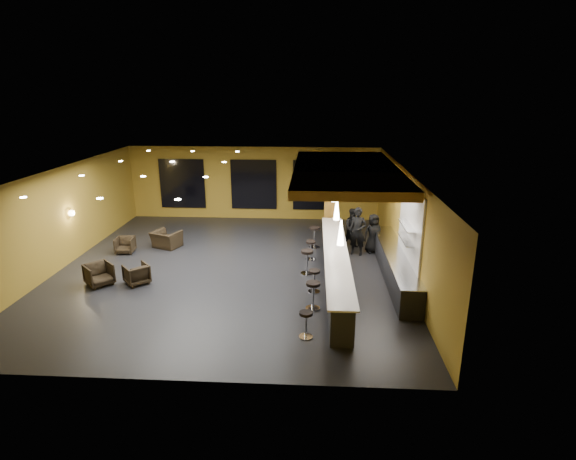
# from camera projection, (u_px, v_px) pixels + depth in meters

# --- Properties ---
(floor) EXTENTS (12.00, 13.00, 0.10)m
(floor) POSITION_uv_depth(u_px,v_px,m) (231.00, 269.00, 16.03)
(floor) COLOR black
(floor) RESTS_ON ground
(ceiling) EXTENTS (12.00, 13.00, 0.10)m
(ceiling) POSITION_uv_depth(u_px,v_px,m) (227.00, 169.00, 14.95)
(ceiling) COLOR black
(wall_back) EXTENTS (12.00, 0.10, 3.50)m
(wall_back) POSITION_uv_depth(u_px,v_px,m) (254.00, 183.00, 21.73)
(wall_back) COLOR olive
(wall_back) RESTS_ON floor
(wall_front) EXTENTS (12.00, 0.10, 3.50)m
(wall_front) POSITION_uv_depth(u_px,v_px,m) (172.00, 310.00, 9.26)
(wall_front) COLOR olive
(wall_front) RESTS_ON floor
(wall_left) EXTENTS (0.10, 13.00, 3.50)m
(wall_left) POSITION_uv_depth(u_px,v_px,m) (60.00, 218.00, 15.83)
(wall_left) COLOR olive
(wall_left) RESTS_ON floor
(wall_right) EXTENTS (0.10, 13.00, 3.50)m
(wall_right) POSITION_uv_depth(u_px,v_px,m) (407.00, 224.00, 15.16)
(wall_right) COLOR olive
(wall_right) RESTS_ON floor
(wood_soffit) EXTENTS (3.60, 8.00, 0.28)m
(wood_soffit) POSITION_uv_depth(u_px,v_px,m) (346.00, 171.00, 15.74)
(wood_soffit) COLOR #A47130
(wood_soffit) RESTS_ON ceiling
(window_left) EXTENTS (2.20, 0.06, 2.40)m
(window_left) POSITION_uv_depth(u_px,v_px,m) (182.00, 184.00, 21.83)
(window_left) COLOR black
(window_left) RESTS_ON wall_back
(window_center) EXTENTS (2.20, 0.06, 2.40)m
(window_center) POSITION_uv_depth(u_px,v_px,m) (254.00, 185.00, 21.64)
(window_center) COLOR black
(window_center) RESTS_ON wall_back
(window_right) EXTENTS (2.20, 0.06, 2.40)m
(window_right) POSITION_uv_depth(u_px,v_px,m) (316.00, 185.00, 21.48)
(window_right) COLOR black
(window_right) RESTS_ON wall_back
(tile_backsplash) EXTENTS (0.06, 3.20, 2.40)m
(tile_backsplash) POSITION_uv_depth(u_px,v_px,m) (411.00, 225.00, 14.14)
(tile_backsplash) COLOR white
(tile_backsplash) RESTS_ON wall_right
(bar_counter) EXTENTS (0.60, 8.00, 1.00)m
(bar_counter) POSITION_uv_depth(u_px,v_px,m) (336.00, 268.00, 14.72)
(bar_counter) COLOR black
(bar_counter) RESTS_ON floor
(bar_top) EXTENTS (0.78, 8.10, 0.05)m
(bar_top) POSITION_uv_depth(u_px,v_px,m) (336.00, 253.00, 14.56)
(bar_top) COLOR white
(bar_top) RESTS_ON bar_counter
(prep_counter) EXTENTS (0.70, 6.00, 0.86)m
(prep_counter) POSITION_uv_depth(u_px,v_px,m) (394.00, 265.00, 15.10)
(prep_counter) COLOR black
(prep_counter) RESTS_ON floor
(prep_top) EXTENTS (0.72, 6.00, 0.03)m
(prep_top) POSITION_uv_depth(u_px,v_px,m) (395.00, 253.00, 14.97)
(prep_top) COLOR silver
(prep_top) RESTS_ON prep_counter
(wall_shelf_lower) EXTENTS (0.30, 1.50, 0.03)m
(wall_shelf_lower) POSITION_uv_depth(u_px,v_px,m) (406.00, 239.00, 14.08)
(wall_shelf_lower) COLOR silver
(wall_shelf_lower) RESTS_ON wall_right
(wall_shelf_upper) EXTENTS (0.30, 1.50, 0.03)m
(wall_shelf_upper) POSITION_uv_depth(u_px,v_px,m) (407.00, 226.00, 13.94)
(wall_shelf_upper) COLOR silver
(wall_shelf_upper) RESTS_ON wall_right
(column) EXTENTS (0.60, 0.60, 3.50)m
(column) POSITION_uv_depth(u_px,v_px,m) (332.00, 198.00, 18.72)
(column) COLOR olive
(column) RESTS_ON floor
(wall_sconce) EXTENTS (0.22, 0.22, 0.22)m
(wall_sconce) POSITION_uv_depth(u_px,v_px,m) (71.00, 213.00, 16.28)
(wall_sconce) COLOR #FFE5B2
(wall_sconce) RESTS_ON wall_left
(pendant_0) EXTENTS (0.20, 0.20, 0.70)m
(pendant_0) POSITION_uv_depth(u_px,v_px,m) (341.00, 233.00, 12.26)
(pendant_0) COLOR white
(pendant_0) RESTS_ON wood_soffit
(pendant_1) EXTENTS (0.20, 0.20, 0.70)m
(pendant_1) POSITION_uv_depth(u_px,v_px,m) (337.00, 209.00, 14.64)
(pendant_1) COLOR white
(pendant_1) RESTS_ON wood_soffit
(pendant_2) EXTENTS (0.20, 0.20, 0.70)m
(pendant_2) POSITION_uv_depth(u_px,v_px,m) (334.00, 193.00, 17.02)
(pendant_2) COLOR white
(pendant_2) RESTS_ON wood_soffit
(staff_a) EXTENTS (0.78, 0.64, 1.86)m
(staff_a) POSITION_uv_depth(u_px,v_px,m) (358.00, 231.00, 17.06)
(staff_a) COLOR black
(staff_a) RESTS_ON floor
(staff_b) EXTENTS (0.86, 0.71, 1.61)m
(staff_b) POSITION_uv_depth(u_px,v_px,m) (353.00, 228.00, 17.87)
(staff_b) COLOR black
(staff_b) RESTS_ON floor
(staff_c) EXTENTS (0.86, 0.67, 1.54)m
(staff_c) POSITION_uv_depth(u_px,v_px,m) (373.00, 233.00, 17.34)
(staff_c) COLOR black
(staff_c) RESTS_ON floor
(armchair_a) EXTENTS (1.11, 1.11, 0.72)m
(armchair_a) POSITION_uv_depth(u_px,v_px,m) (99.00, 274.00, 14.55)
(armchair_a) COLOR black
(armchair_a) RESTS_ON floor
(armchair_b) EXTENTS (1.01, 1.01, 0.66)m
(armchair_b) POSITION_uv_depth(u_px,v_px,m) (137.00, 274.00, 14.66)
(armchair_b) COLOR black
(armchair_b) RESTS_ON floor
(armchair_c) EXTENTS (0.73, 0.75, 0.63)m
(armchair_c) POSITION_uv_depth(u_px,v_px,m) (125.00, 245.00, 17.42)
(armchair_c) COLOR black
(armchair_c) RESTS_ON floor
(armchair_d) EXTENTS (1.29, 1.22, 0.67)m
(armchair_d) POSITION_uv_depth(u_px,v_px,m) (166.00, 239.00, 18.03)
(armchair_d) COLOR black
(armchair_d) RESTS_ON floor
(bar_stool_0) EXTENTS (0.36, 0.36, 0.72)m
(bar_stool_0) POSITION_uv_depth(u_px,v_px,m) (306.00, 321.00, 11.42)
(bar_stool_0) COLOR silver
(bar_stool_0) RESTS_ON floor
(bar_stool_1) EXTENTS (0.42, 0.42, 0.84)m
(bar_stool_1) POSITION_uv_depth(u_px,v_px,m) (313.00, 292.00, 12.88)
(bar_stool_1) COLOR silver
(bar_stool_1) RESTS_ON floor
(bar_stool_2) EXTENTS (0.37, 0.37, 0.73)m
(bar_stool_2) POSITION_uv_depth(u_px,v_px,m) (314.00, 278.00, 13.99)
(bar_stool_2) COLOR silver
(bar_stool_2) RESTS_ON floor
(bar_stool_3) EXTENTS (0.44, 0.44, 0.86)m
(bar_stool_3) POSITION_uv_depth(u_px,v_px,m) (307.00, 259.00, 15.34)
(bar_stool_3) COLOR silver
(bar_stool_3) RESTS_ON floor
(bar_stool_4) EXTENTS (0.37, 0.37, 0.74)m
(bar_stool_4) POSITION_uv_depth(u_px,v_px,m) (311.00, 248.00, 16.65)
(bar_stool_4) COLOR silver
(bar_stool_4) RESTS_ON floor
(bar_stool_5) EXTENTS (0.44, 0.44, 0.87)m
(bar_stool_5) POSITION_uv_depth(u_px,v_px,m) (315.00, 235.00, 17.90)
(bar_stool_5) COLOR silver
(bar_stool_5) RESTS_ON floor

